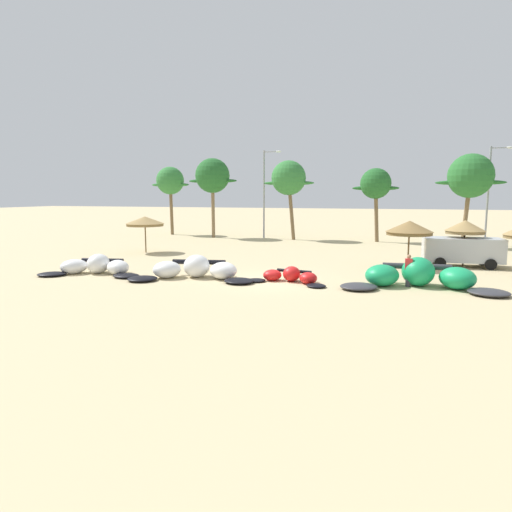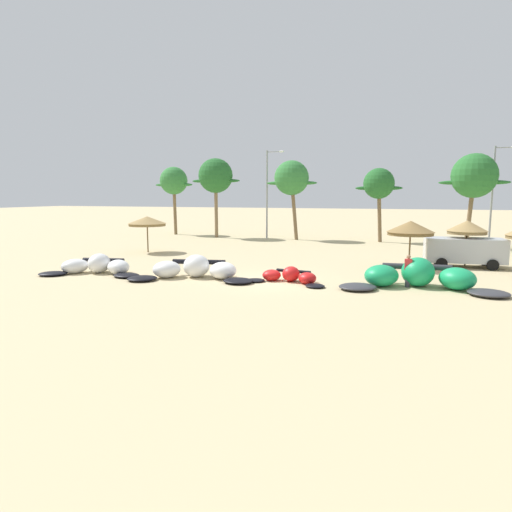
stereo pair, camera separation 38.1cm
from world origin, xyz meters
TOP-DOWN VIEW (x-y plane):
  - ground_plane at (0.00, 0.00)m, footprint 260.00×260.00m
  - kite_far_left at (-10.25, -1.18)m, footprint 6.16×3.46m
  - kite_left at (-4.20, -0.69)m, footprint 7.06×3.93m
  - kite_left_of_center at (1.03, -0.16)m, footprint 4.53×2.36m
  - kite_center at (7.43, 0.44)m, footprint 8.02×3.91m
  - beach_umbrella_near_van at (-12.74, 8.35)m, footprint 3.02×3.02m
  - beach_umbrella_middle at (7.03, 6.42)m, footprint 2.88×2.88m
  - beach_umbrella_near_palms at (10.46, 8.62)m, footprint 2.48×2.48m
  - parked_van at (10.21, 8.19)m, footprint 4.82×2.57m
  - person_near_kites at (6.92, 0.48)m, footprint 0.36×0.24m
  - palm_leftmost at (-18.67, 23.69)m, footprint 4.72×3.15m
  - palm_left at (-12.58, 21.70)m, footprint 5.47×3.65m
  - palm_left_of_gap at (-4.37, 22.02)m, footprint 5.24×3.50m
  - palm_center_left at (4.16, 22.36)m, footprint 4.42×2.95m
  - palm_center_right at (12.12, 19.79)m, footprint 5.66×3.78m
  - lamppost_west at (-7.03, 22.69)m, footprint 1.92×0.24m
  - lamppost_west_center at (14.04, 21.77)m, footprint 1.82×0.24m

SIDE VIEW (x-z plane):
  - ground_plane at x=0.00m, z-range 0.00..0.00m
  - kite_left_of_center at x=1.03m, z-range -0.09..0.71m
  - kite_far_left at x=-10.25m, z-range -0.13..1.00m
  - kite_left at x=-4.20m, z-range -0.14..1.11m
  - kite_center at x=7.43m, z-range -0.17..1.29m
  - person_near_kites at x=6.92m, z-range 0.01..1.63m
  - parked_van at x=10.21m, z-range 0.17..2.01m
  - beach_umbrella_near_van at x=-12.74m, z-range 1.05..3.92m
  - beach_umbrella_near_palms at x=10.46m, z-range 1.04..3.98m
  - beach_umbrella_middle at x=7.03m, z-range 1.05..4.02m
  - lamppost_west_center at x=14.04m, z-range 0.54..9.33m
  - lamppost_west at x=-7.03m, z-range 0.55..9.68m
  - palm_center_left at x=4.16m, z-range 1.99..9.11m
  - palm_leftmost at x=-18.67m, z-range 2.21..9.96m
  - palm_center_right at x=12.12m, z-range 2.08..10.15m
  - palm_left_of_gap at x=-4.37m, z-range 2.19..10.20m
  - palm_left at x=-12.58m, z-range 2.31..10.71m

